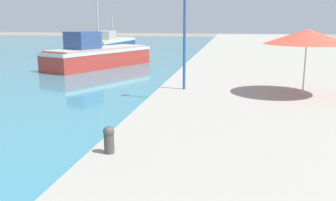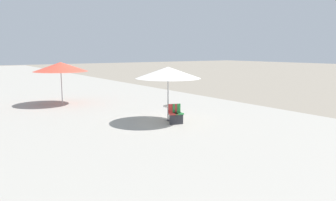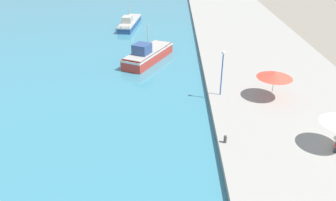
{
  "view_description": "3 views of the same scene",
  "coord_description": "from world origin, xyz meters",
  "px_view_note": "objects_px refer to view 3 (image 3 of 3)",
  "views": [
    {
      "loc": [
        3.29,
        4.32,
        3.65
      ],
      "look_at": [
        1.5,
        14.49,
        1.39
      ],
      "focal_mm": 40.0,
      "sensor_mm": 36.0,
      "label": 1
    },
    {
      "loc": [
        -0.07,
        -1.02,
        3.96
      ],
      "look_at": [
        8.77,
        11.84,
        1.59
      ],
      "focal_mm": 35.0,
      "sensor_mm": 36.0,
      "label": 2
    },
    {
      "loc": [
        -3.51,
        -8.79,
        15.14
      ],
      "look_at": [
        -4.0,
        18.0,
        1.19
      ],
      "focal_mm": 35.0,
      "sensor_mm": 36.0,
      "label": 3
    }
  ],
  "objects_px": {
    "fishing_boat_near": "(148,54)",
    "lamppost": "(222,66)",
    "cafe_umbrella_white": "(275,75)",
    "fishing_boat_mid": "(130,22)",
    "mooring_bollard": "(225,139)"
  },
  "relations": [
    {
      "from": "fishing_boat_mid",
      "to": "lamppost",
      "type": "distance_m",
      "value": 30.5
    },
    {
      "from": "fishing_boat_near",
      "to": "fishing_boat_mid",
      "type": "bearing_deg",
      "value": 129.43
    },
    {
      "from": "fishing_boat_near",
      "to": "lamppost",
      "type": "xyz_separation_m",
      "value": [
        8.01,
        -10.71,
        2.7
      ]
    },
    {
      "from": "fishing_boat_mid",
      "to": "cafe_umbrella_white",
      "type": "bearing_deg",
      "value": -53.48
    },
    {
      "from": "cafe_umbrella_white",
      "to": "fishing_boat_near",
      "type": "bearing_deg",
      "value": 139.27
    },
    {
      "from": "fishing_boat_mid",
      "to": "mooring_bollard",
      "type": "xyz_separation_m",
      "value": [
        11.81,
        -36.03,
        0.13
      ]
    },
    {
      "from": "fishing_boat_near",
      "to": "fishing_boat_mid",
      "type": "height_order",
      "value": "fishing_boat_near"
    },
    {
      "from": "cafe_umbrella_white",
      "to": "lamppost",
      "type": "height_order",
      "value": "lamppost"
    },
    {
      "from": "mooring_bollard",
      "to": "lamppost",
      "type": "height_order",
      "value": "lamppost"
    },
    {
      "from": "mooring_bollard",
      "to": "fishing_boat_mid",
      "type": "bearing_deg",
      "value": 108.15
    },
    {
      "from": "mooring_bollard",
      "to": "lamppost",
      "type": "bearing_deg",
      "value": 85.55
    },
    {
      "from": "fishing_boat_near",
      "to": "lamppost",
      "type": "bearing_deg",
      "value": -28.43
    },
    {
      "from": "fishing_boat_near",
      "to": "lamppost",
      "type": "relative_size",
      "value": 2.06
    },
    {
      "from": "mooring_bollard",
      "to": "lamppost",
      "type": "xyz_separation_m",
      "value": [
        0.65,
        8.34,
        2.74
      ]
    },
    {
      "from": "fishing_boat_near",
      "to": "mooring_bollard",
      "type": "bearing_deg",
      "value": -44.1
    }
  ]
}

